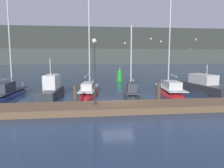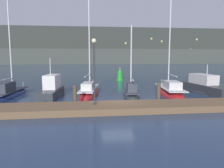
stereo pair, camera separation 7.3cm
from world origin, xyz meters
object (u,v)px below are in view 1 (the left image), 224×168
at_px(sailboat_berth_4, 131,95).
at_px(dock_lamppost, 94,61).
at_px(sailboat_berth_3, 89,93).
at_px(channel_buoy, 120,76).
at_px(rowboat_adrift, 223,86).
at_px(motorboat_berth_2, 51,93).
at_px(motorboat_berth_6, 206,90).
at_px(sailboat_berth_5, 170,92).
at_px(sailboat_berth_1, 10,94).

height_order(sailboat_berth_4, dock_lamppost, sailboat_berth_4).
xyz_separation_m(sailboat_berth_3, channel_buoy, (5.06, 12.22, 0.64)).
bearing_deg(rowboat_adrift, motorboat_berth_2, -167.27).
distance_m(sailboat_berth_3, dock_lamppost, 7.42).
bearing_deg(sailboat_berth_4, motorboat_berth_6, 8.99).
bearing_deg(channel_buoy, sailboat_berth_3, -112.49).
xyz_separation_m(motorboat_berth_6, rowboat_adrift, (4.78, 4.28, -0.33)).
bearing_deg(motorboat_berth_2, sailboat_berth_5, 1.15).
xyz_separation_m(sailboat_berth_1, dock_lamppost, (7.86, -6.59, 3.27)).
relative_size(sailboat_berth_3, sailboat_berth_5, 1.10).
bearing_deg(motorboat_berth_6, channel_buoy, 119.11).
xyz_separation_m(motorboat_berth_6, channel_buoy, (-7.12, 12.78, 0.44)).
height_order(sailboat_berth_1, channel_buoy, sailboat_berth_1).
distance_m(sailboat_berth_3, channel_buoy, 13.24).
relative_size(sailboat_berth_5, dock_lamppost, 2.24).
height_order(motorboat_berth_2, sailboat_berth_5, sailboat_berth_5).
height_order(sailboat_berth_1, motorboat_berth_2, sailboat_berth_1).
relative_size(sailboat_berth_1, channel_buoy, 4.76).
relative_size(motorboat_berth_2, channel_buoy, 2.74).
xyz_separation_m(motorboat_berth_2, rowboat_adrift, (20.52, 4.64, -0.36)).
relative_size(motorboat_berth_2, sailboat_berth_4, 0.76).
bearing_deg(channel_buoy, dock_lamppost, -104.23).
bearing_deg(sailboat_berth_4, sailboat_berth_5, 15.60).
relative_size(sailboat_berth_1, dock_lamppost, 2.13).
height_order(channel_buoy, dock_lamppost, dock_lamppost).
bearing_deg(sailboat_berth_3, motorboat_berth_6, -2.65).
relative_size(sailboat_berth_1, rowboat_adrift, 3.73).
xyz_separation_m(sailboat_berth_3, motorboat_berth_6, (12.18, -0.56, 0.20)).
height_order(sailboat_berth_5, channel_buoy, sailboat_berth_5).
xyz_separation_m(sailboat_berth_5, rowboat_adrift, (8.80, 4.40, -0.15)).
relative_size(sailboat_berth_1, sailboat_berth_5, 0.95).
height_order(sailboat_berth_5, rowboat_adrift, sailboat_berth_5).
height_order(sailboat_berth_4, sailboat_berth_5, sailboat_berth_5).
bearing_deg(sailboat_berth_4, rowboat_adrift, 23.17).
bearing_deg(sailboat_berth_5, sailboat_berth_3, 175.20).
bearing_deg(sailboat_berth_1, channel_buoy, 44.10).
relative_size(motorboat_berth_2, rowboat_adrift, 2.15).
bearing_deg(motorboat_berth_6, sailboat_berth_3, 177.35).
xyz_separation_m(motorboat_berth_2, motorboat_berth_6, (15.74, 0.36, -0.03)).
xyz_separation_m(sailboat_berth_5, motorboat_berth_6, (4.02, 0.12, 0.18)).
distance_m(channel_buoy, dock_lamppost, 19.62).
xyz_separation_m(sailboat_berth_4, motorboat_berth_6, (8.27, 1.31, 0.19)).
bearing_deg(motorboat_berth_2, sailboat_berth_4, -7.27).
bearing_deg(motorboat_berth_2, rowboat_adrift, 12.73).
height_order(sailboat_berth_5, motorboat_berth_6, sailboat_berth_5).
bearing_deg(channel_buoy, sailboat_berth_4, -94.70).
distance_m(sailboat_berth_1, dock_lamppost, 10.77).
bearing_deg(sailboat_berth_4, channel_buoy, 85.30).
relative_size(sailboat_berth_3, sailboat_berth_4, 1.53).
bearing_deg(sailboat_berth_5, motorboat_berth_2, -178.85).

